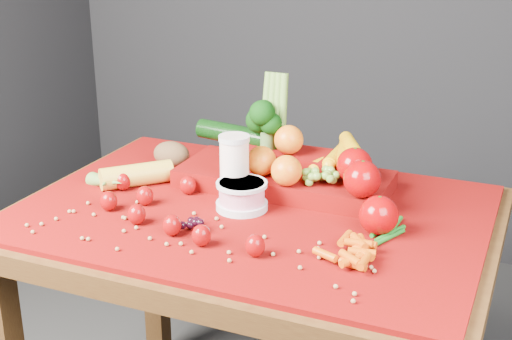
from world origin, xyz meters
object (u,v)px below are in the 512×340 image
at_px(milk_glass, 234,165).
at_px(produce_mound, 295,166).
at_px(table, 253,250).
at_px(yogurt_bowl, 242,195).

height_order(milk_glass, produce_mound, produce_mound).
relative_size(table, produce_mound, 1.80).
xyz_separation_m(table, produce_mound, (0.05, 0.15, 0.17)).
distance_m(milk_glass, produce_mound, 0.16).
distance_m(table, yogurt_bowl, 0.14).
distance_m(table, produce_mound, 0.23).
bearing_deg(produce_mound, table, -107.70).
bearing_deg(produce_mound, milk_glass, -134.41).
relative_size(milk_glass, produce_mound, 0.26).
relative_size(table, yogurt_bowl, 9.12).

